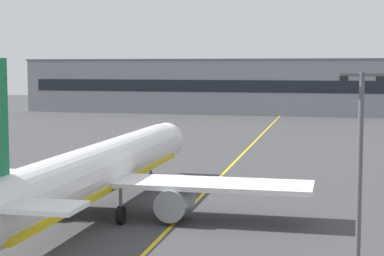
{
  "coord_description": "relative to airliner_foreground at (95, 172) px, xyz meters",
  "views": [
    {
      "loc": [
        13.77,
        -30.53,
        11.2
      ],
      "look_at": [
        1.12,
        17.34,
        6.51
      ],
      "focal_mm": 60.86,
      "sensor_mm": 36.0,
      "label": 1
    }
  ],
  "objects": [
    {
      "name": "taxiway_centreline",
      "position": [
        5.44,
        16.05,
        -3.37
      ],
      "size": [
        9.65,
        179.77,
        0.01
      ],
      "primitive_type": "cube",
      "rotation": [
        0.0,
        0.0,
        0.05
      ],
      "color": "yellow",
      "rests_on": "ground"
    },
    {
      "name": "airliner_foreground",
      "position": [
        0.0,
        0.0,
        0.0
      ],
      "size": [
        32.16,
        41.49,
        11.65
      ],
      "color": "white",
      "rests_on": "ground"
    },
    {
      "name": "apron_lamp_post",
      "position": [
        19.11,
        -10.03,
        2.38
      ],
      "size": [
        2.24,
        0.9,
        10.92
      ],
      "color": "#515156",
      "rests_on": "ground"
    },
    {
      "name": "safety_cone_by_nose_gear",
      "position": [
        0.74,
        15.24,
        -3.11
      ],
      "size": [
        0.44,
        0.44,
        0.55
      ],
      "color": "orange",
      "rests_on": "ground"
    },
    {
      "name": "terminal_building",
      "position": [
        12.32,
        108.08,
        3.13
      ],
      "size": [
        148.99,
        12.4,
        12.99
      ],
      "color": "gray",
      "rests_on": "ground"
    }
  ]
}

